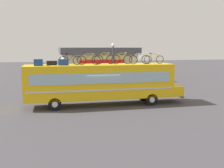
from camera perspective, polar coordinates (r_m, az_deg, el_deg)
name	(u,v)px	position (r m, az deg, el deg)	size (l,w,h in m)	color
ground_plane	(100,105)	(20.62, -2.51, -4.56)	(120.00, 120.00, 0.00)	#423F44
bus	(102,82)	(20.32, -2.15, 0.52)	(12.32, 2.38, 3.16)	yellow
luggage_bag_1	(38,62)	(19.51, -15.65, 4.51)	(0.60, 0.46, 0.47)	#193899
luggage_bag_2	(52,63)	(20.01, -12.88, 4.46)	(0.74, 0.53, 0.31)	black
luggage_bag_3	(63,62)	(19.67, -10.50, 4.66)	(0.73, 0.51, 0.44)	#193899
rooftop_bicycle_1	(70,60)	(19.79, -9.03, 5.14)	(1.67, 0.44, 0.87)	black
rooftop_bicycle_2	(89,60)	(19.88, -5.03, 5.25)	(1.77, 0.44, 0.90)	black
rooftop_bicycle_3	(105,59)	(20.52, -1.60, 5.41)	(1.68, 0.44, 0.94)	black
rooftop_bicycle_4	(122,59)	(20.56, 2.14, 5.41)	(1.66, 0.44, 0.94)	black
rooftop_bicycle_5	(139,59)	(20.67, 5.97, 5.36)	(1.71, 0.44, 0.91)	black
rooftop_bicycle_6	(154,59)	(21.30, 9.02, 5.33)	(1.67, 0.44, 0.86)	black
roadside_building	(96,63)	(36.81, -3.42, 4.58)	(10.04, 9.20, 4.36)	beige
street_lamp	(113,63)	(25.30, 0.24, 4.49)	(0.32, 0.32, 4.80)	#38383D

